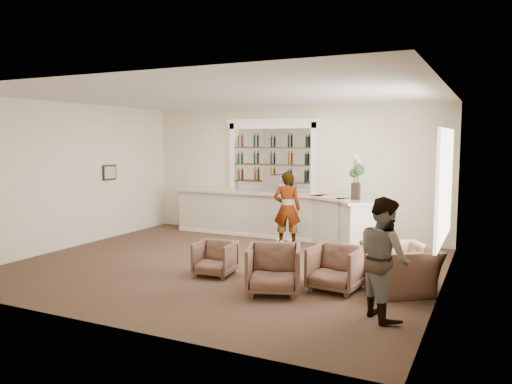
{
  "coord_description": "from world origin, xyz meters",
  "views": [
    {
      "loc": [
        4.73,
        -8.41,
        2.47
      ],
      "look_at": [
        0.25,
        0.9,
        1.38
      ],
      "focal_mm": 35.0,
      "sensor_mm": 36.0,
      "label": 1
    }
  ],
  "objects_px": {
    "cocktail_table": "(283,265)",
    "armchair_right": "(336,268)",
    "guest": "(384,258)",
    "flower_vase": "(356,174)",
    "sommelier": "(287,208)",
    "armchair_center": "(274,269)",
    "espresso_machine": "(275,184)",
    "bar_counter": "(277,215)",
    "armchair_far": "(400,268)",
    "armchair_left": "(215,258)"
  },
  "relations": [
    {
      "from": "cocktail_table",
      "to": "armchair_right",
      "type": "relative_size",
      "value": 0.7
    },
    {
      "from": "guest",
      "to": "flower_vase",
      "type": "xyz_separation_m",
      "value": [
        -1.45,
        4.04,
        0.86
      ]
    },
    {
      "from": "sommelier",
      "to": "armchair_center",
      "type": "bearing_deg",
      "value": 90.73
    },
    {
      "from": "armchair_center",
      "to": "flower_vase",
      "type": "xyz_separation_m",
      "value": [
        0.37,
        3.68,
        1.31
      ]
    },
    {
      "from": "guest",
      "to": "espresso_machine",
      "type": "height_order",
      "value": "guest"
    },
    {
      "from": "guest",
      "to": "flower_vase",
      "type": "bearing_deg",
      "value": -20.66
    },
    {
      "from": "bar_counter",
      "to": "armchair_right",
      "type": "bearing_deg",
      "value": -54.38
    },
    {
      "from": "sommelier",
      "to": "armchair_far",
      "type": "relative_size",
      "value": 1.52
    },
    {
      "from": "bar_counter",
      "to": "sommelier",
      "type": "distance_m",
      "value": 0.95
    },
    {
      "from": "sommelier",
      "to": "espresso_machine",
      "type": "bearing_deg",
      "value": -68.14
    },
    {
      "from": "cocktail_table",
      "to": "armchair_right",
      "type": "distance_m",
      "value": 1.07
    },
    {
      "from": "guest",
      "to": "armchair_center",
      "type": "distance_m",
      "value": 1.91
    },
    {
      "from": "bar_counter",
      "to": "armchair_far",
      "type": "distance_m",
      "value": 4.79
    },
    {
      "from": "armchair_left",
      "to": "armchair_right",
      "type": "xyz_separation_m",
      "value": [
        2.24,
        0.08,
        0.05
      ]
    },
    {
      "from": "bar_counter",
      "to": "armchair_center",
      "type": "distance_m",
      "value": 4.57
    },
    {
      "from": "cocktail_table",
      "to": "espresso_machine",
      "type": "relative_size",
      "value": 1.15
    },
    {
      "from": "flower_vase",
      "to": "guest",
      "type": "bearing_deg",
      "value": -70.29
    },
    {
      "from": "guest",
      "to": "armchair_left",
      "type": "distance_m",
      "value": 3.36
    },
    {
      "from": "armchair_center",
      "to": "bar_counter",
      "type": "bearing_deg",
      "value": 92.73
    },
    {
      "from": "guest",
      "to": "armchair_right",
      "type": "relative_size",
      "value": 2.09
    },
    {
      "from": "armchair_right",
      "to": "flower_vase",
      "type": "distance_m",
      "value": 3.41
    },
    {
      "from": "cocktail_table",
      "to": "armchair_left",
      "type": "bearing_deg",
      "value": -165.27
    },
    {
      "from": "cocktail_table",
      "to": "armchair_center",
      "type": "bearing_deg",
      "value": -77.42
    },
    {
      "from": "espresso_machine",
      "to": "cocktail_table",
      "type": "bearing_deg",
      "value": -59.58
    },
    {
      "from": "armchair_left",
      "to": "flower_vase",
      "type": "xyz_separation_m",
      "value": [
        1.75,
        3.18,
        1.39
      ]
    },
    {
      "from": "armchair_far",
      "to": "sommelier",
      "type": "bearing_deg",
      "value": -164.09
    },
    {
      "from": "armchair_far",
      "to": "guest",
      "type": "bearing_deg",
      "value": -34.69
    },
    {
      "from": "sommelier",
      "to": "guest",
      "type": "xyz_separation_m",
      "value": [
        3.01,
        -3.86,
        -0.02
      ]
    },
    {
      "from": "armchair_left",
      "to": "flower_vase",
      "type": "bearing_deg",
      "value": 55.14
    },
    {
      "from": "cocktail_table",
      "to": "armchair_center",
      "type": "xyz_separation_m",
      "value": [
        0.18,
        -0.82,
        0.14
      ]
    },
    {
      "from": "sommelier",
      "to": "armchair_left",
      "type": "xyz_separation_m",
      "value": [
        -0.19,
        -2.99,
        -0.56
      ]
    },
    {
      "from": "guest",
      "to": "armchair_right",
      "type": "xyz_separation_m",
      "value": [
        -0.96,
        0.94,
        -0.48
      ]
    },
    {
      "from": "armchair_right",
      "to": "guest",
      "type": "bearing_deg",
      "value": -39.53
    },
    {
      "from": "cocktail_table",
      "to": "armchair_far",
      "type": "bearing_deg",
      "value": 5.84
    },
    {
      "from": "guest",
      "to": "armchair_center",
      "type": "bearing_deg",
      "value": 38.58
    },
    {
      "from": "cocktail_table",
      "to": "armchair_far",
      "type": "distance_m",
      "value": 2.01
    },
    {
      "from": "armchair_left",
      "to": "flower_vase",
      "type": "relative_size",
      "value": 0.69
    },
    {
      "from": "bar_counter",
      "to": "armchair_center",
      "type": "xyz_separation_m",
      "value": [
        1.75,
        -4.22,
        -0.18
      ]
    },
    {
      "from": "armchair_center",
      "to": "flower_vase",
      "type": "height_order",
      "value": "flower_vase"
    },
    {
      "from": "bar_counter",
      "to": "armchair_center",
      "type": "height_order",
      "value": "bar_counter"
    },
    {
      "from": "guest",
      "to": "armchair_left",
      "type": "height_order",
      "value": "guest"
    },
    {
      "from": "armchair_right",
      "to": "espresso_machine",
      "type": "bearing_deg",
      "value": 131.11
    },
    {
      "from": "sommelier",
      "to": "guest",
      "type": "height_order",
      "value": "sommelier"
    },
    {
      "from": "armchair_far",
      "to": "espresso_machine",
      "type": "distance_m",
      "value": 5.03
    },
    {
      "from": "bar_counter",
      "to": "flower_vase",
      "type": "bearing_deg",
      "value": -14.21
    },
    {
      "from": "armchair_center",
      "to": "armchair_right",
      "type": "distance_m",
      "value": 1.04
    },
    {
      "from": "bar_counter",
      "to": "sommelier",
      "type": "bearing_deg",
      "value": -52.54
    },
    {
      "from": "bar_counter",
      "to": "cocktail_table",
      "type": "xyz_separation_m",
      "value": [
        1.56,
        -3.4,
        -0.32
      ]
    },
    {
      "from": "sommelier",
      "to": "armchair_left",
      "type": "bearing_deg",
      "value": 68.29
    },
    {
      "from": "cocktail_table",
      "to": "flower_vase",
      "type": "xyz_separation_m",
      "value": [
        0.55,
        2.86,
        1.46
      ]
    }
  ]
}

